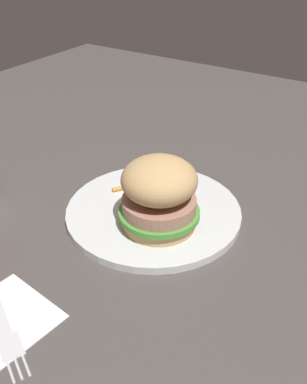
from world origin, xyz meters
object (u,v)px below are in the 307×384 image
at_px(sandwich, 158,195).
at_px(fries_pile, 146,186).
at_px(napkin, 1,321).
at_px(fork, 1,320).
at_px(plate, 154,211).

height_order(sandwich, fries_pile, sandwich).
distance_m(sandwich, napkin, 0.26).
height_order(sandwich, napkin, sandwich).
xyz_separation_m(sandwich, fries_pile, (-0.07, -0.07, -0.05)).
height_order(sandwich, fork, sandwich).
height_order(plate, sandwich, sandwich).
relative_size(sandwich, fork, 0.73).
xyz_separation_m(plate, sandwich, (0.03, 0.03, 0.06)).
bearing_deg(fork, fries_pile, -177.94).
relative_size(fries_pile, napkin, 0.98).
height_order(plate, fork, plate).
xyz_separation_m(napkin, fork, (0.00, 0.00, 0.00)).
distance_m(plate, fries_pile, 0.06).
height_order(fries_pile, napkin, fries_pile).
bearing_deg(fries_pile, sandwich, 43.65).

